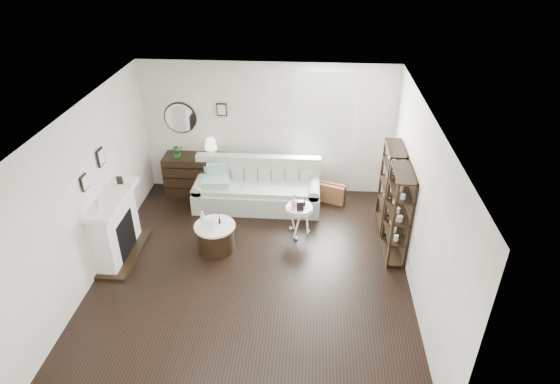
# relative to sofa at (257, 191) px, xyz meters

# --- Properties ---
(room) EXTENTS (5.50, 5.50, 5.50)m
(room) POSITION_rel_sofa_xyz_m (0.89, 0.62, 1.28)
(room) COLOR black
(room) RESTS_ON ground
(fireplace) EXTENTS (0.50, 1.40, 1.84)m
(fireplace) POSITION_rel_sofa_xyz_m (-2.16, -1.78, 0.22)
(fireplace) COLOR white
(fireplace) RESTS_ON ground
(shelf_unit_far) EXTENTS (0.30, 0.80, 1.60)m
(shelf_unit_far) POSITION_rel_sofa_xyz_m (2.49, -0.53, 0.48)
(shelf_unit_far) COLOR black
(shelf_unit_far) RESTS_ON ground
(shelf_unit_near) EXTENTS (0.30, 0.80, 1.60)m
(shelf_unit_near) POSITION_rel_sofa_xyz_m (2.49, -1.43, 0.48)
(shelf_unit_near) COLOR black
(shelf_unit_near) RESTS_ON ground
(sofa) EXTENTS (2.47, 0.85, 0.96)m
(sofa) POSITION_rel_sofa_xyz_m (0.00, 0.00, 0.00)
(sofa) COLOR #ACB4A1
(sofa) RESTS_ON ground
(quilt) EXTENTS (0.61, 0.53, 0.14)m
(quilt) POSITION_rel_sofa_xyz_m (-0.81, -0.12, 0.25)
(quilt) COLOR #24855E
(quilt) RESTS_ON sofa
(suitcase) EXTENTS (0.62, 0.39, 0.40)m
(suitcase) POSITION_rel_sofa_xyz_m (1.46, 0.22, -0.12)
(suitcase) COLOR brown
(suitcase) RESTS_ON ground
(dresser) EXTENTS (1.24, 0.53, 0.83)m
(dresser) POSITION_rel_sofa_xyz_m (-1.32, 0.39, 0.10)
(dresser) COLOR black
(dresser) RESTS_ON ground
(table_lamp) EXTENTS (0.27, 0.27, 0.40)m
(table_lamp) POSITION_rel_sofa_xyz_m (-0.96, 0.39, 0.71)
(table_lamp) COLOR white
(table_lamp) RESTS_ON dresser
(potted_plant) EXTENTS (0.32, 0.30, 0.28)m
(potted_plant) POSITION_rel_sofa_xyz_m (-1.63, 0.34, 0.65)
(potted_plant) COLOR #1C631E
(potted_plant) RESTS_ON dresser
(drum_table) EXTENTS (0.70, 0.70, 0.49)m
(drum_table) POSITION_rel_sofa_xyz_m (-0.55, -1.50, -0.07)
(drum_table) COLOR black
(drum_table) RESTS_ON ground
(pedestal_table) EXTENTS (0.48, 0.48, 0.58)m
(pedestal_table) POSITION_rel_sofa_xyz_m (0.86, -0.95, 0.22)
(pedestal_table) COLOR white
(pedestal_table) RESTS_ON ground
(eiffel_drum) EXTENTS (0.12, 0.12, 0.19)m
(eiffel_drum) POSITION_rel_sofa_xyz_m (-0.48, -1.45, 0.26)
(eiffel_drum) COLOR black
(eiffel_drum) RESTS_ON drum_table
(bottle_drum) EXTENTS (0.08, 0.08, 0.32)m
(bottle_drum) POSITION_rel_sofa_xyz_m (-0.73, -1.57, 0.33)
(bottle_drum) COLOR silver
(bottle_drum) RESTS_ON drum_table
(card_frame_drum) EXTENTS (0.17, 0.09, 0.21)m
(card_frame_drum) POSITION_rel_sofa_xyz_m (-0.60, -1.67, 0.28)
(card_frame_drum) COLOR white
(card_frame_drum) RESTS_ON drum_table
(eiffel_ped) EXTENTS (0.12, 0.12, 0.18)m
(eiffel_ped) POSITION_rel_sofa_xyz_m (0.96, -0.92, 0.36)
(eiffel_ped) COLOR black
(eiffel_ped) RESTS_ON pedestal_table
(flask_ped) EXTENTS (0.14, 0.14, 0.26)m
(flask_ped) POSITION_rel_sofa_xyz_m (0.78, -0.93, 0.39)
(flask_ped) COLOR silver
(flask_ped) RESTS_ON pedestal_table
(card_frame_ped) EXTENTS (0.13, 0.07, 0.16)m
(card_frame_ped) POSITION_rel_sofa_xyz_m (0.88, -1.08, 0.35)
(card_frame_ped) COLOR black
(card_frame_ped) RESTS_ON pedestal_table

